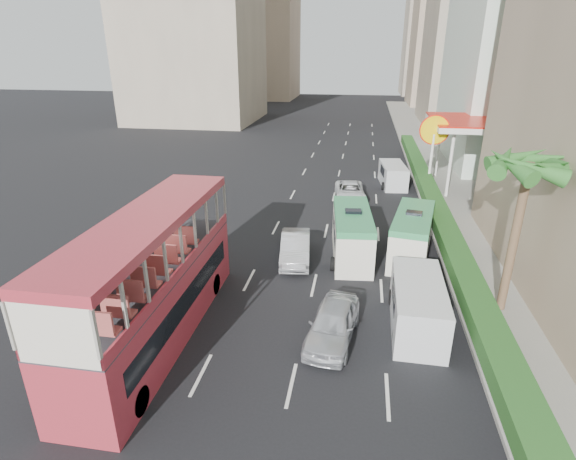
% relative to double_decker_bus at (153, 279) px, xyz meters
% --- Properties ---
extents(ground_plane, '(200.00, 200.00, 0.00)m').
position_rel_double_decker_bus_xyz_m(ground_plane, '(6.00, 0.00, -2.53)').
color(ground_plane, black).
rests_on(ground_plane, ground).
extents(double_decker_bus, '(2.50, 11.00, 5.06)m').
position_rel_double_decker_bus_xyz_m(double_decker_bus, '(0.00, 0.00, 0.00)').
color(double_decker_bus, '#AC2B38').
rests_on(double_decker_bus, ground).
extents(car_silver_lane_a, '(2.00, 4.46, 1.42)m').
position_rel_double_decker_bus_xyz_m(car_silver_lane_a, '(4.30, 7.62, -2.53)').
color(car_silver_lane_a, silver).
rests_on(car_silver_lane_a, ground).
extents(car_silver_lane_b, '(2.24, 4.37, 1.42)m').
position_rel_double_decker_bus_xyz_m(car_silver_lane_b, '(6.78, 0.84, -2.53)').
color(car_silver_lane_b, silver).
rests_on(car_silver_lane_b, ground).
extents(van_asset, '(2.55, 4.73, 1.26)m').
position_rel_double_decker_bus_xyz_m(van_asset, '(6.82, 18.51, -2.53)').
color(van_asset, silver).
rests_on(van_asset, ground).
extents(minibus_near, '(2.42, 5.85, 2.53)m').
position_rel_double_decker_bus_xyz_m(minibus_near, '(7.24, 8.62, -1.27)').
color(minibus_near, silver).
rests_on(minibus_near, ground).
extents(minibus_far, '(2.83, 5.79, 2.46)m').
position_rel_double_decker_bus_xyz_m(minibus_far, '(10.42, 9.07, -1.30)').
color(minibus_far, silver).
rests_on(minibus_far, ground).
extents(panel_van_near, '(2.03, 4.90, 1.95)m').
position_rel_double_decker_bus_xyz_m(panel_van_near, '(10.08, 2.28, -1.56)').
color(panel_van_near, silver).
rests_on(panel_van_near, ground).
extents(panel_van_far, '(2.25, 4.58, 1.76)m').
position_rel_double_decker_bus_xyz_m(panel_van_far, '(10.16, 22.88, -1.65)').
color(panel_van_far, silver).
rests_on(panel_van_far, ground).
extents(sidewalk, '(6.00, 120.00, 0.18)m').
position_rel_double_decker_bus_xyz_m(sidewalk, '(15.00, 25.00, -2.44)').
color(sidewalk, '#99968C').
rests_on(sidewalk, ground).
extents(kerb_wall, '(0.30, 44.00, 1.00)m').
position_rel_double_decker_bus_xyz_m(kerb_wall, '(12.20, 14.00, -1.85)').
color(kerb_wall, silver).
rests_on(kerb_wall, sidewalk).
extents(hedge, '(1.10, 44.00, 0.70)m').
position_rel_double_decker_bus_xyz_m(hedge, '(12.20, 14.00, -1.00)').
color(hedge, '#2D6626').
rests_on(hedge, kerb_wall).
extents(palm_tree, '(0.36, 0.36, 6.40)m').
position_rel_double_decker_bus_xyz_m(palm_tree, '(13.80, 4.00, 0.85)').
color(palm_tree, brown).
rests_on(palm_tree, sidewalk).
extents(shell_station, '(6.50, 8.00, 5.50)m').
position_rel_double_decker_bus_xyz_m(shell_station, '(16.00, 23.00, 0.22)').
color(shell_station, silver).
rests_on(shell_station, ground).
extents(tower_far_b, '(14.00, 14.00, 40.00)m').
position_rel_double_decker_bus_xyz_m(tower_far_b, '(23.00, 104.00, 17.47)').
color(tower_far_b, tan).
rests_on(tower_far_b, ground).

